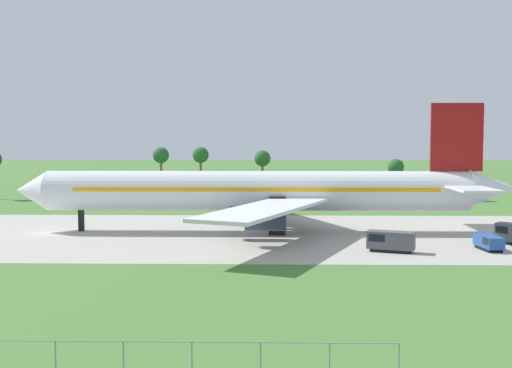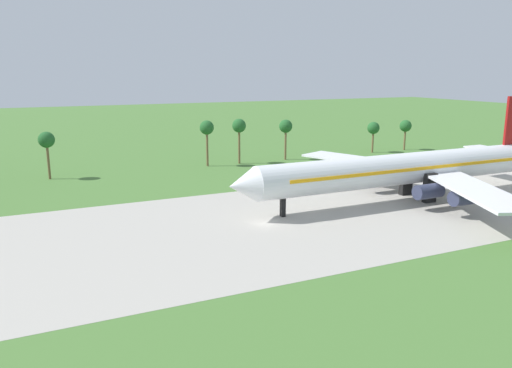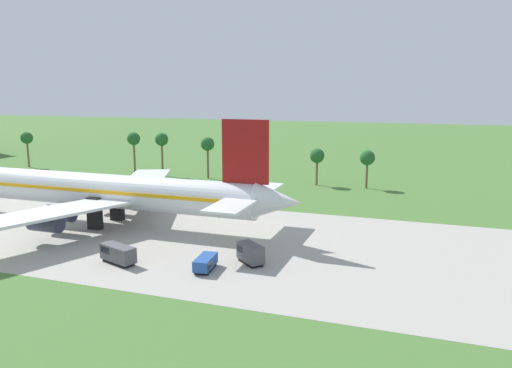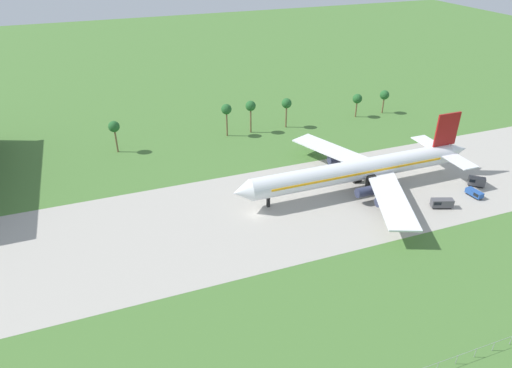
{
  "view_description": "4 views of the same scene",
  "coord_description": "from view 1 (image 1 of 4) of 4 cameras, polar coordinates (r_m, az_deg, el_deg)",
  "views": [
    {
      "loc": [
        32.52,
        -91.35,
        13.95
      ],
      "look_at": [
        30.51,
        2.4,
        7.06
      ],
      "focal_mm": 45.0,
      "sensor_mm": 36.0,
      "label": 1
    },
    {
      "loc": [
        -33.26,
        -68.7,
        23.87
      ],
      "look_at": [
        -0.37,
        2.4,
        6.06
      ],
      "focal_mm": 35.0,
      "sensor_mm": 36.0,
      "label": 2
    },
    {
      "loc": [
        86.35,
        -68.98,
        23.27
      ],
      "look_at": [
        61.38,
        2.4,
        8.97
      ],
      "focal_mm": 35.0,
      "sensor_mm": 36.0,
      "label": 3
    },
    {
      "loc": [
        -34.09,
        -92.04,
        65.14
      ],
      "look_at": [
        2.09,
        5.0,
        6.0
      ],
      "focal_mm": 32.0,
      "sensor_mm": 36.0,
      "label": 4
    }
  ],
  "objects": [
    {
      "name": "ground_plane",
      "position": [
        97.97,
        -18.22,
        -4.2
      ],
      "size": [
        600.0,
        600.0,
        0.0
      ],
      "primitive_type": "plane",
      "color": "#477233"
    },
    {
      "name": "palm_tree_row",
      "position": [
        142.35,
        -1.19,
        2.03
      ],
      "size": [
        105.49,
        3.6,
        11.78
      ],
      "color": "brown",
      "rests_on": "ground_plane"
    },
    {
      "name": "jet_airliner",
      "position": [
        94.09,
        1.02,
        -0.65
      ],
      "size": [
        73.69,
        58.42,
        18.87
      ],
      "color": "white",
      "rests_on": "ground_plane"
    },
    {
      "name": "catering_van",
      "position": [
        84.21,
        20.04,
        -4.9
      ],
      "size": [
        2.51,
        4.88,
        1.81
      ],
      "color": "black",
      "rests_on": "ground_plane"
    },
    {
      "name": "taxiway_strip",
      "position": [
        97.96,
        -18.22,
        -4.19
      ],
      "size": [
        320.0,
        44.0,
        0.02
      ],
      "color": "#A8A399",
      "rests_on": "ground_plane"
    },
    {
      "name": "baggage_tug",
      "position": [
        79.75,
        11.77,
        -4.97
      ],
      "size": [
        5.97,
        3.78,
        2.53
      ],
      "color": "black",
      "rests_on": "ground_plane"
    }
  ]
}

